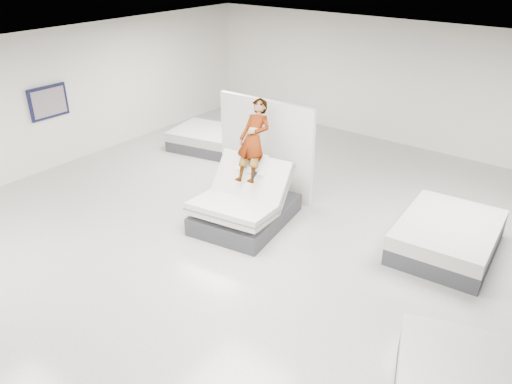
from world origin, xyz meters
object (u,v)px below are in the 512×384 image
at_px(hero_bed, 245,205).
at_px(wall_poster, 49,102).
at_px(flat_bed_right_far, 447,237).
at_px(flat_bed_left_far, 210,139).
at_px(person, 253,157).
at_px(remote, 254,175).
at_px(divider_panel, 266,148).

height_order(hero_bed, wall_poster, wall_poster).
relative_size(flat_bed_right_far, flat_bed_left_far, 1.03).
height_order(person, flat_bed_right_far, person).
bearing_deg(flat_bed_right_far, wall_poster, -167.14).
xyz_separation_m(hero_bed, flat_bed_left_far, (-3.16, 2.49, -0.13)).
bearing_deg(person, hero_bed, -90.00).
distance_m(remote, flat_bed_left_far, 4.26).
bearing_deg(flat_bed_left_far, flat_bed_right_far, -9.38).
bearing_deg(wall_poster, flat_bed_left_far, 55.21).
height_order(person, remote, person).
bearing_deg(divider_panel, person, -68.37).
bearing_deg(hero_bed, wall_poster, -173.63).
xyz_separation_m(divider_panel, flat_bed_right_far, (3.92, 0.07, -0.75)).
relative_size(remote, flat_bed_left_far, 0.07).
xyz_separation_m(flat_bed_right_far, wall_poster, (-8.73, -1.99, 1.31)).
distance_m(hero_bed, flat_bed_right_far, 3.70).
bearing_deg(flat_bed_right_far, flat_bed_left_far, 170.62).
xyz_separation_m(flat_bed_left_far, wall_poster, (-2.14, -3.08, 1.34)).
bearing_deg(remote, wall_poster, 177.66).
bearing_deg(divider_panel, wall_poster, -160.51).
bearing_deg(flat_bed_right_far, hero_bed, -157.78).
relative_size(hero_bed, flat_bed_right_far, 1.00).
height_order(divider_panel, wall_poster, divider_panel).
relative_size(person, flat_bed_left_far, 0.76).
bearing_deg(flat_bed_left_far, divider_panel, -23.46).
height_order(flat_bed_left_far, wall_poster, wall_poster).
xyz_separation_m(divider_panel, wall_poster, (-4.81, -1.92, 0.57)).
relative_size(person, divider_panel, 0.71).
distance_m(hero_bed, person, 0.94).
height_order(flat_bed_right_far, flat_bed_left_far, flat_bed_right_far).
bearing_deg(wall_poster, remote, 6.40).
bearing_deg(divider_panel, remote, -63.72).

